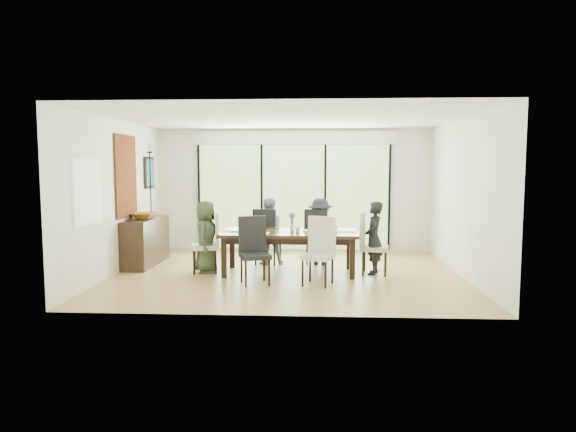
{
  "coord_description": "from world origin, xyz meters",
  "views": [
    {
      "loc": [
        0.48,
        -8.82,
        1.89
      ],
      "look_at": [
        0.0,
        0.25,
        1.0
      ],
      "focal_mm": 32.0,
      "sensor_mm": 36.0,
      "label": 1
    }
  ],
  "objects_px": {
    "cup_a": "(251,228)",
    "sideboard": "(146,241)",
    "chair_far_left": "(268,236)",
    "chair_far_right": "(320,236)",
    "chair_right_end": "(375,243)",
    "vase": "(292,228)",
    "chair_near_right": "(318,251)",
    "person_left_end": "(206,237)",
    "person_right_end": "(374,238)",
    "person_far_right": "(320,232)",
    "cup_b": "(297,230)",
    "bowl": "(144,216)",
    "table_top": "(289,233)",
    "laptop": "(240,231)",
    "chair_left_end": "(205,242)",
    "cup_c": "(335,228)",
    "person_far_left": "(268,231)",
    "chair_near_left": "(255,251)"
  },
  "relations": [
    {
      "from": "cup_a",
      "to": "cup_c",
      "type": "xyz_separation_m",
      "value": [
        1.5,
        -0.05,
        0.0
      ]
    },
    {
      "from": "person_left_end",
      "to": "laptop",
      "type": "relative_size",
      "value": 3.91
    },
    {
      "from": "table_top",
      "to": "bowl",
      "type": "bearing_deg",
      "value": 168.33
    },
    {
      "from": "table_top",
      "to": "sideboard",
      "type": "bearing_deg",
      "value": 166.37
    },
    {
      "from": "chair_right_end",
      "to": "cup_a",
      "type": "relative_size",
      "value": 8.87
    },
    {
      "from": "chair_right_end",
      "to": "cup_b",
      "type": "bearing_deg",
      "value": 103.63
    },
    {
      "from": "laptop",
      "to": "bowl",
      "type": "relative_size",
      "value": 0.69
    },
    {
      "from": "chair_left_end",
      "to": "chair_far_right",
      "type": "height_order",
      "value": "same"
    },
    {
      "from": "chair_left_end",
      "to": "bowl",
      "type": "distance_m",
      "value": 1.47
    },
    {
      "from": "laptop",
      "to": "bowl",
      "type": "xyz_separation_m",
      "value": [
        -1.94,
        0.68,
        0.2
      ]
    },
    {
      "from": "chair_far_right",
      "to": "person_far_right",
      "type": "xyz_separation_m",
      "value": [
        0.0,
        -0.02,
        0.09
      ]
    },
    {
      "from": "chair_far_left",
      "to": "chair_far_right",
      "type": "xyz_separation_m",
      "value": [
        1.0,
        0.0,
        0.0
      ]
    },
    {
      "from": "chair_far_right",
      "to": "vase",
      "type": "relative_size",
      "value": 9.17
    },
    {
      "from": "table_top",
      "to": "chair_left_end",
      "type": "relative_size",
      "value": 2.18
    },
    {
      "from": "laptop",
      "to": "chair_near_left",
      "type": "bearing_deg",
      "value": -67.49
    },
    {
      "from": "laptop",
      "to": "cup_c",
      "type": "xyz_separation_m",
      "value": [
        1.65,
        0.2,
        0.03
      ]
    },
    {
      "from": "chair_near_left",
      "to": "chair_far_right",
      "type": "bearing_deg",
      "value": 40.13
    },
    {
      "from": "cup_b",
      "to": "table_top",
      "type": "bearing_deg",
      "value": 146.31
    },
    {
      "from": "chair_right_end",
      "to": "person_right_end",
      "type": "xyz_separation_m",
      "value": [
        -0.02,
        0.0,
        0.09
      ]
    },
    {
      "from": "chair_near_right",
      "to": "vase",
      "type": "xyz_separation_m",
      "value": [
        -0.45,
        0.92,
        0.26
      ]
    },
    {
      "from": "chair_far_left",
      "to": "person_far_right",
      "type": "relative_size",
      "value": 0.85
    },
    {
      "from": "chair_right_end",
      "to": "sideboard",
      "type": "distance_m",
      "value": 4.34
    },
    {
      "from": "chair_right_end",
      "to": "person_left_end",
      "type": "relative_size",
      "value": 0.85
    },
    {
      "from": "chair_near_left",
      "to": "cup_a",
      "type": "xyz_separation_m",
      "value": [
        -0.2,
        1.02,
        0.25
      ]
    },
    {
      "from": "person_far_left",
      "to": "vase",
      "type": "height_order",
      "value": "person_far_left"
    },
    {
      "from": "person_right_end",
      "to": "person_far_right",
      "type": "relative_size",
      "value": 1.0
    },
    {
      "from": "chair_left_end",
      "to": "person_far_left",
      "type": "bearing_deg",
      "value": 117.2
    },
    {
      "from": "person_right_end",
      "to": "vase",
      "type": "height_order",
      "value": "person_right_end"
    },
    {
      "from": "vase",
      "to": "bowl",
      "type": "relative_size",
      "value": 0.25
    },
    {
      "from": "cup_b",
      "to": "person_far_left",
      "type": "bearing_deg",
      "value": 122.83
    },
    {
      "from": "cup_a",
      "to": "sideboard",
      "type": "height_order",
      "value": "sideboard"
    },
    {
      "from": "bowl",
      "to": "person_far_right",
      "type": "bearing_deg",
      "value": 4.36
    },
    {
      "from": "person_left_end",
      "to": "sideboard",
      "type": "bearing_deg",
      "value": 66.36
    },
    {
      "from": "cup_a",
      "to": "chair_near_left",
      "type": "bearing_deg",
      "value": -78.91
    },
    {
      "from": "person_far_right",
      "to": "laptop",
      "type": "relative_size",
      "value": 3.91
    },
    {
      "from": "chair_far_left",
      "to": "chair_far_right",
      "type": "height_order",
      "value": "same"
    },
    {
      "from": "chair_far_right",
      "to": "chair_far_left",
      "type": "bearing_deg",
      "value": 21.41
    },
    {
      "from": "table_top",
      "to": "cup_c",
      "type": "height_order",
      "value": "cup_c"
    },
    {
      "from": "person_far_right",
      "to": "chair_near_right",
      "type": "bearing_deg",
      "value": 96.47
    },
    {
      "from": "chair_right_end",
      "to": "chair_far_left",
      "type": "bearing_deg",
      "value": 75.84
    },
    {
      "from": "chair_right_end",
      "to": "person_far_left",
      "type": "height_order",
      "value": "person_far_left"
    },
    {
      "from": "person_far_left",
      "to": "laptop",
      "type": "distance_m",
      "value": 1.02
    },
    {
      "from": "table_top",
      "to": "chair_far_right",
      "type": "distance_m",
      "value": 1.03
    },
    {
      "from": "chair_left_end",
      "to": "cup_a",
      "type": "bearing_deg",
      "value": 89.49
    },
    {
      "from": "chair_far_left",
      "to": "person_far_left",
      "type": "bearing_deg",
      "value": 103.59
    },
    {
      "from": "person_far_right",
      "to": "vase",
      "type": "distance_m",
      "value": 0.94
    },
    {
      "from": "sideboard",
      "to": "cup_b",
      "type": "bearing_deg",
      "value": -14.8
    },
    {
      "from": "table_top",
      "to": "person_right_end",
      "type": "distance_m",
      "value": 1.48
    },
    {
      "from": "cup_a",
      "to": "sideboard",
      "type": "distance_m",
      "value": 2.18
    },
    {
      "from": "table_top",
      "to": "chair_near_left",
      "type": "bearing_deg",
      "value": -119.89
    }
  ]
}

